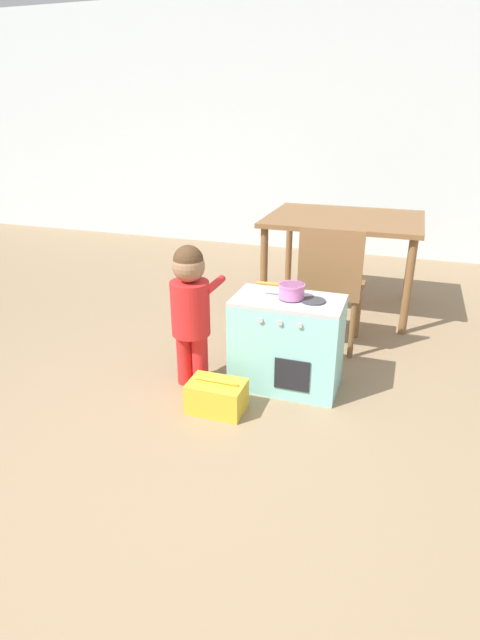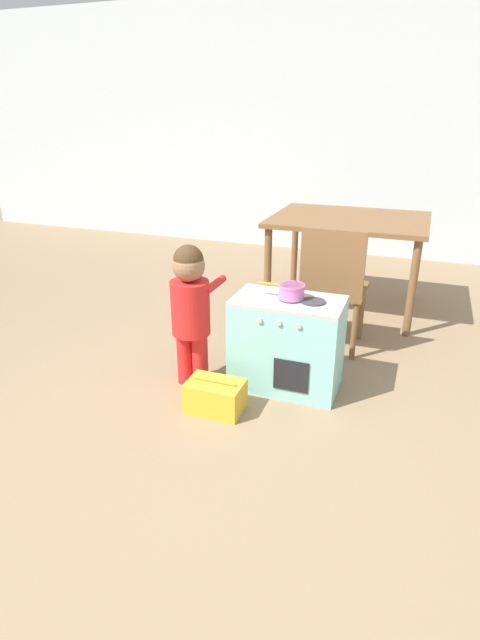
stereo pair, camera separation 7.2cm
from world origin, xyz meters
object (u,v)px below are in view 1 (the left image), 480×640
(dining_table, at_px, (344,228))
(dining_chair_near, at_px, (331,285))
(toy_pot, at_px, (291,290))
(child_figure, at_px, (190,303))
(toy_basket, at_px, (217,396))
(play_kitchen, at_px, (287,343))

(dining_table, bearing_deg, dining_chair_near, -86.57)
(toy_pot, distance_m, dining_chair_near, 0.60)
(child_figure, relative_size, toy_basket, 2.80)
(toy_pot, relative_size, dining_chair_near, 0.32)
(play_kitchen, xyz_separation_m, dining_table, (0.10, 1.38, 0.38))
(toy_basket, relative_size, dining_chair_near, 0.36)
(toy_pot, relative_size, child_figure, 0.32)
(toy_basket, xyz_separation_m, dining_table, (0.38, 1.77, 0.56))
(child_figure, bearing_deg, toy_pot, 17.27)
(play_kitchen, relative_size, child_figure, 0.73)
(child_figure, relative_size, dining_chair_near, 1.00)
(toy_pot, height_order, child_figure, child_figure)
(play_kitchen, height_order, toy_pot, toy_pot)
(dining_chair_near, bearing_deg, child_figure, -132.11)
(dining_table, bearing_deg, child_figure, -111.67)
(toy_pot, xyz_separation_m, child_figure, (-0.53, -0.16, -0.08))
(dining_table, xyz_separation_m, dining_chair_near, (0.05, -0.81, -0.20))
(play_kitchen, xyz_separation_m, toy_pot, (0.01, 0.00, 0.32))
(play_kitchen, distance_m, dining_chair_near, 0.61)
(play_kitchen, relative_size, toy_basket, 2.03)
(dining_chair_near, bearing_deg, toy_basket, -114.17)
(child_figure, distance_m, dining_chair_near, 0.99)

